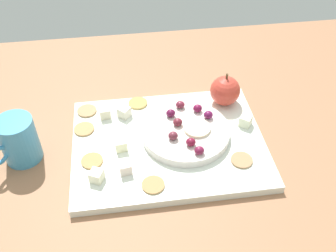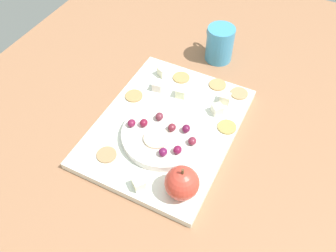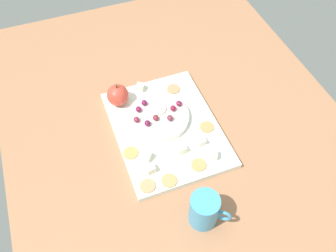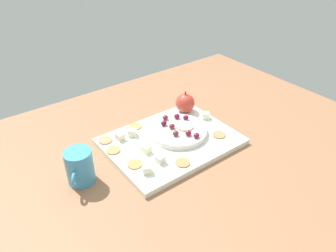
{
  "view_description": "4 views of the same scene",
  "coord_description": "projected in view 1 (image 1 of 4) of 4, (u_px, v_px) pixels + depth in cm",
  "views": [
    {
      "loc": [
        4.62,
        51.97,
        61.74
      ],
      "look_at": [
        -3.17,
        -3.92,
        8.73
      ],
      "focal_mm": 41.58,
      "sensor_mm": 36.0,
      "label": 1
    },
    {
      "loc": [
        -49.71,
        -27.3,
        66.21
      ],
      "look_at": [
        -5.55,
        -5.16,
        7.57
      ],
      "focal_mm": 37.88,
      "sensor_mm": 36.0,
      "label": 2
    },
    {
      "loc": [
        58.7,
        -26.5,
        90.93
      ],
      "look_at": [
        -1.39,
        -3.79,
        7.59
      ],
      "focal_mm": 39.29,
      "sensor_mm": 36.0,
      "label": 3
    },
    {
      "loc": [
        46.21,
        60.52,
        63.23
      ],
      "look_at": [
        -3.24,
        -5.16,
        8.97
      ],
      "focal_mm": 34.32,
      "sensor_mm": 36.0,
      "label": 4
    }
  ],
  "objects": [
    {
      "name": "cheese_cube_1",
      "position": [
        105.0,
        113.0,
        0.84
      ],
      "size": [
        2.55,
        2.55,
        2.3
      ],
      "primitive_type": "cube",
      "rotation": [
        0.0,
        0.0,
        0.12
      ],
      "color": "#F2E3BF",
      "rests_on": "platter"
    },
    {
      "name": "cheese_cube_5",
      "position": [
        125.0,
        168.0,
        0.73
      ],
      "size": [
        2.6,
        2.6,
        2.3
      ],
      "primitive_type": "cube",
      "rotation": [
        0.0,
        0.0,
        0.14
      ],
      "color": "#F9E0D0",
      "rests_on": "platter"
    },
    {
      "name": "grape_5",
      "position": [
        191.0,
        142.0,
        0.76
      ],
      "size": [
        1.94,
        1.74,
        1.68
      ],
      "primitive_type": "ellipsoid",
      "color": "maroon",
      "rests_on": "serving_dish"
    },
    {
      "name": "apple_slice_0",
      "position": [
        197.0,
        128.0,
        0.79
      ],
      "size": [
        5.56,
        5.56,
        0.6
      ],
      "primitive_type": "cylinder",
      "color": "beige",
      "rests_on": "serving_dish"
    },
    {
      "name": "cracker_4",
      "position": [
        153.0,
        185.0,
        0.71
      ],
      "size": [
        4.25,
        4.25,
        0.4
      ],
      "primitive_type": "cylinder",
      "color": "tan",
      "rests_on": "platter"
    },
    {
      "name": "serving_dish",
      "position": [
        185.0,
        132.0,
        0.8
      ],
      "size": [
        18.28,
        18.28,
        1.83
      ],
      "primitive_type": "cylinder",
      "color": "white",
      "rests_on": "platter"
    },
    {
      "name": "cheese_cube_4",
      "position": [
        124.0,
        112.0,
        0.85
      ],
      "size": [
        3.24,
        3.24,
        2.3
      ],
      "primitive_type": "cube",
      "rotation": [
        0.0,
        0.0,
        0.82
      ],
      "color": "#EDE4CB",
      "rests_on": "platter"
    },
    {
      "name": "grape_0",
      "position": [
        198.0,
        108.0,
        0.83
      ],
      "size": [
        1.94,
        1.74,
        1.7
      ],
      "primitive_type": "ellipsoid",
      "color": "maroon",
      "rests_on": "serving_dish"
    },
    {
      "name": "grape_6",
      "position": [
        173.0,
        136.0,
        0.77
      ],
      "size": [
        1.94,
        1.74,
        1.75
      ],
      "primitive_type": "ellipsoid",
      "color": "maroon",
      "rests_on": "serving_dish"
    },
    {
      "name": "grape_4",
      "position": [
        171.0,
        113.0,
        0.82
      ],
      "size": [
        1.94,
        1.74,
        1.7
      ],
      "primitive_type": "ellipsoid",
      "color": "#5E1539",
      "rests_on": "serving_dish"
    },
    {
      "name": "cheese_cube_3",
      "position": [
        121.0,
        145.0,
        0.77
      ],
      "size": [
        2.57,
        2.57,
        2.3
      ],
      "primitive_type": "cube",
      "rotation": [
        0.0,
        0.0,
        0.13
      ],
      "color": "#F2EFBE",
      "rests_on": "platter"
    },
    {
      "name": "cup",
      "position": [
        19.0,
        140.0,
        0.76
      ],
      "size": [
        8.19,
        9.25,
        9.69
      ],
      "color": "#4094C4",
      "rests_on": "table"
    },
    {
      "name": "cheese_cube_0",
      "position": [
        97.0,
        176.0,
        0.72
      ],
      "size": [
        3.07,
        3.07,
        2.3
      ],
      "primitive_type": "cube",
      "rotation": [
        0.0,
        0.0,
        1.11
      ],
      "color": "#F7EEC8",
      "rests_on": "platter"
    },
    {
      "name": "cracker_1",
      "position": [
        92.0,
        161.0,
        0.75
      ],
      "size": [
        4.25,
        4.25,
        0.4
      ],
      "primitive_type": "cylinder",
      "color": "tan",
      "rests_on": "platter"
    },
    {
      "name": "cracker_5",
      "position": [
        138.0,
        103.0,
        0.88
      ],
      "size": [
        4.25,
        4.25,
        0.4
      ],
      "primitive_type": "cylinder",
      "color": "tan",
      "rests_on": "platter"
    },
    {
      "name": "cheese_cube_2",
      "position": [
        246.0,
        121.0,
        0.83
      ],
      "size": [
        3.22,
        3.22,
        2.3
      ],
      "primitive_type": "cube",
      "rotation": [
        0.0,
        0.0,
        0.92
      ],
      "color": "#ECF1CC",
      "rests_on": "platter"
    },
    {
      "name": "platter",
      "position": [
        168.0,
        143.0,
        0.8
      ],
      "size": [
        39.08,
        29.79,
        1.76
      ],
      "primitive_type": "cube",
      "color": "white",
      "rests_on": "table"
    },
    {
      "name": "grape_1",
      "position": [
        208.0,
        115.0,
        0.82
      ],
      "size": [
        1.94,
        1.74,
        1.71
      ],
      "primitive_type": "ellipsoid",
      "color": "#641644",
      "rests_on": "serving_dish"
    },
    {
      "name": "apple_whole",
      "position": [
        225.0,
        91.0,
        0.87
      ],
      "size": [
        6.69,
        6.69,
        6.69
      ],
      "primitive_type": "sphere",
      "color": "#CA3F30",
      "rests_on": "platter"
    },
    {
      "name": "grape_7",
      "position": [
        199.0,
        150.0,
        0.74
      ],
      "size": [
        1.94,
        1.74,
        1.58
      ],
      "primitive_type": "ellipsoid",
      "color": "maroon",
      "rests_on": "serving_dish"
    },
    {
      "name": "grape_3",
      "position": [
        180.0,
        105.0,
        0.84
      ],
      "size": [
        1.94,
        1.74,
        1.6
      ],
      "primitive_type": "ellipsoid",
      "color": "maroon",
      "rests_on": "serving_dish"
    },
    {
      "name": "grape_2",
      "position": [
        178.0,
        122.0,
        0.8
      ],
      "size": [
        1.94,
        1.74,
        1.62
      ],
      "primitive_type": "ellipsoid",
      "color": "maroon",
      "rests_on": "serving_dish"
    },
    {
      "name": "cracker_3",
      "position": [
        87.0,
        111.0,
        0.86
      ],
      "size": [
        4.25,
        4.25,
        0.4
      ],
      "primitive_type": "cylinder",
      "color": "tan",
      "rests_on": "platter"
    },
    {
      "name": "cracker_2",
      "position": [
        242.0,
        160.0,
        0.76
      ],
      "size": [
        4.25,
        4.25,
        0.4
      ],
      "primitive_type": "cylinder",
      "color": "#AB8157",
      "rests_on": "platter"
    },
    {
      "name": "apple_stem",
      "position": [
        227.0,
        76.0,
        0.84
      ],
      "size": [
        0.5,
        0.5,
        1.2
      ],
      "primitive_type": "cylinder",
      "color": "brown",
      "rests_on": "apple_whole"
    },
    {
      "name": "cracker_0",
      "position": [
        84.0,
        129.0,
        0.82
      ],
      "size": [
        4.25,
        4.25,
        0.4
      ],
      "primitive_type": "cylinder",
      "color": "tan",
      "rests_on": "platter"
    },
    {
      "name": "table",
      "position": [
        155.0,
        166.0,
        0.79
      ],
      "size": [
        140.86,
        101.48,
        3.12
      ],
      "primitive_type": "cube",
      "color": "#9B6A49",
      "rests_on": "ground"
    }
  ]
}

